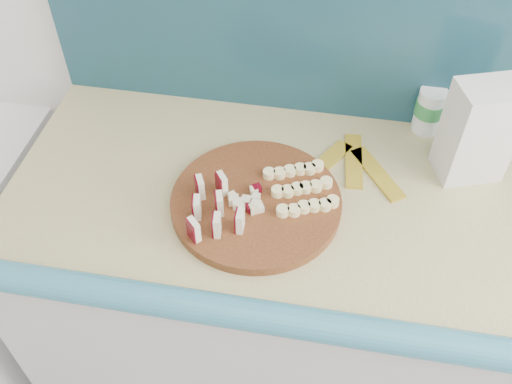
% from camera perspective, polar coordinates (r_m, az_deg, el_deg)
% --- Properties ---
extents(kitchen_counter, '(2.20, 0.63, 0.91)m').
position_cam_1_polar(kitchen_counter, '(1.62, 20.92, -13.32)').
color(kitchen_counter, beige).
rests_on(kitchen_counter, ground).
extents(cutting_board, '(0.46, 0.46, 0.02)m').
position_cam_1_polar(cutting_board, '(1.17, -0.00, -1.02)').
color(cutting_board, '#49240F').
rests_on(cutting_board, kitchen_counter).
extents(apple_wedges, '(0.12, 0.16, 0.05)m').
position_cam_1_polar(apple_wedges, '(1.12, -4.39, -1.59)').
color(apple_wedges, '#F5E7C4').
rests_on(apple_wedges, cutting_board).
extents(apple_chunks, '(0.06, 0.06, 0.02)m').
position_cam_1_polar(apple_chunks, '(1.15, -1.09, -0.55)').
color(apple_chunks, beige).
rests_on(apple_chunks, cutting_board).
extents(banana_slices, '(0.16, 0.16, 0.02)m').
position_cam_1_polar(banana_slices, '(1.17, 4.58, 0.40)').
color(banana_slices, '#FFEA9B').
rests_on(banana_slices, cutting_board).
extents(flour_bag, '(0.15, 0.13, 0.22)m').
position_cam_1_polar(flour_bag, '(1.26, 21.35, 5.67)').
color(flour_bag, silver).
rests_on(flour_bag, kitchen_counter).
extents(canister, '(0.07, 0.07, 0.11)m').
position_cam_1_polar(canister, '(1.37, 16.96, 7.88)').
color(canister, white).
rests_on(canister, kitchen_counter).
extents(banana_peel, '(0.24, 0.20, 0.01)m').
position_cam_1_polar(banana_peel, '(1.27, 9.53, 2.59)').
color(banana_peel, gold).
rests_on(banana_peel, kitchen_counter).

